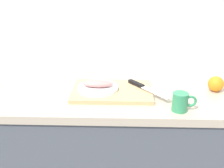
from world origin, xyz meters
TOP-DOWN VIEW (x-y plane):
  - back_wall at (0.00, 0.33)m, footprint 3.20×0.05m
  - kitchen_counter at (0.00, 0.00)m, footprint 2.00×0.60m
  - cutting_board at (-0.04, -0.03)m, footprint 0.41×0.28m
  - white_plate at (-0.12, -0.03)m, footprint 0.21×0.21m
  - fish_fillet at (-0.12, -0.03)m, footprint 0.16×0.07m
  - chef_knife at (0.12, -0.01)m, footprint 0.21×0.24m
  - coffee_mug_0 at (0.28, -0.22)m, footprint 0.11×0.07m
  - orange_0 at (0.50, 0.01)m, footprint 0.08×0.08m

SIDE VIEW (x-z plane):
  - kitchen_counter at x=0.00m, z-range 0.00..0.90m
  - cutting_board at x=-0.04m, z-range 0.90..0.92m
  - white_plate at x=-0.12m, z-range 0.92..0.93m
  - chef_knife at x=0.12m, z-range 0.92..0.94m
  - orange_0 at x=0.50m, z-range 0.90..0.98m
  - coffee_mug_0 at x=0.28m, z-range 0.90..0.99m
  - fish_fillet at x=-0.12m, z-range 0.94..0.97m
  - back_wall at x=0.00m, z-range 0.00..2.50m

